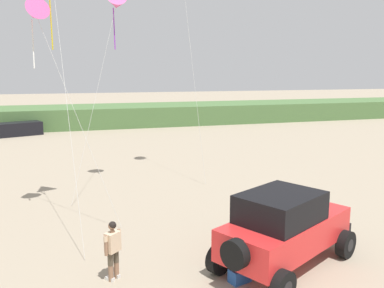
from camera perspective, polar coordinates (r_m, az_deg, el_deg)
The scene contains 7 objects.
dune_ridge at distance 44.56m, azimuth -7.64°, elevation 4.19°, with size 90.00×7.67×2.06m, color #4C703D.
jeep at distance 12.06m, azimuth 13.11°, elevation -11.43°, with size 5.00×4.11×2.26m.
person_watching at distance 11.34m, azimuth -11.23°, elevation -14.24°, with size 0.50×0.47×1.67m.
cooler_box at distance 11.42m, azimuth 6.83°, elevation -18.10°, with size 0.56×0.36×0.38m, color #23519E.
distant_sedan at distance 39.11m, azimuth -23.75°, elevation 1.96°, with size 4.20×1.70×1.20m, color black.
kite_green_box at distance 16.57m, azimuth -21.45°, elevation 16.95°, with size 3.23×3.09×8.37m.
kite_yellow_diamond at distance 20.34m, azimuth -10.73°, elevation 19.15°, with size 3.05×3.54×9.43m.
Camera 1 is at (-2.59, -5.38, 5.58)m, focal length 37.38 mm.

